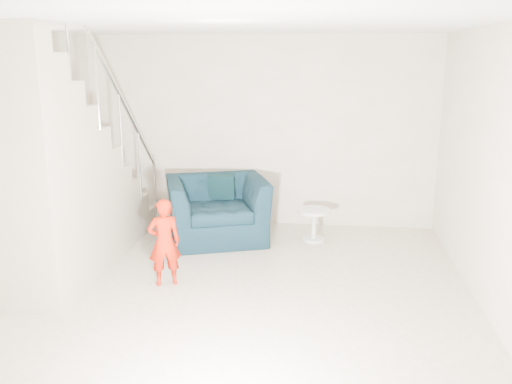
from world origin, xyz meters
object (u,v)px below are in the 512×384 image
(toddler, at_px, (164,242))
(staircase, at_px, (56,192))
(side_table, at_px, (314,219))
(armchair, at_px, (217,209))

(toddler, height_order, staircase, staircase)
(toddler, relative_size, side_table, 2.20)
(armchair, xyz_separation_m, side_table, (1.29, 0.11, -0.13))
(armchair, xyz_separation_m, staircase, (-1.53, -1.37, 0.53))
(staircase, bearing_deg, armchair, 41.81)
(toddler, distance_m, side_table, 2.28)
(staircase, bearing_deg, toddler, -8.28)
(side_table, height_order, staircase, staircase)
(armchair, height_order, toddler, toddler)
(side_table, bearing_deg, toddler, -133.00)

